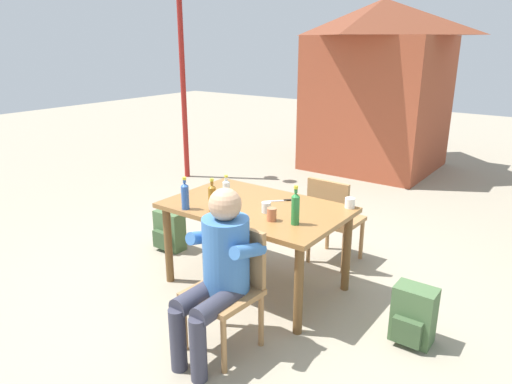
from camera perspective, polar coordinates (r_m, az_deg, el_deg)
name	(u,v)px	position (r m, az deg, el deg)	size (l,w,h in m)	color
ground_plane	(256,285)	(4.28, 0.00, -11.21)	(24.00, 24.00, 0.00)	gray
dining_table	(256,216)	(4.00, 0.00, -2.91)	(1.51, 0.96, 0.76)	olive
chair_near_right	(230,282)	(3.32, -3.17, -10.85)	(0.47, 0.47, 0.87)	#A37547
chair_far_right	(333,217)	(4.52, 9.32, -2.96)	(0.45, 0.45, 0.87)	#A37547
person_in_white_shirt	(219,266)	(3.17, -4.56, -8.94)	(0.47, 0.61, 1.18)	#3D70B2
bottle_green	(295,208)	(3.54, 4.82, -1.94)	(0.06, 0.06, 0.31)	#287A38
bottle_amber	(212,197)	(3.82, -5.35, -0.61)	(0.06, 0.06, 0.28)	#996019
bottle_clear	(226,189)	(4.09, -3.63, 0.34)	(0.06, 0.06, 0.22)	white
bottle_blue	(185,195)	(3.89, -8.63, -0.41)	(0.06, 0.06, 0.28)	#2D56A3
cup_terracotta	(272,214)	(3.63, 1.93, -2.74)	(0.07, 0.07, 0.10)	#BC6B47
cup_white	(350,203)	(3.98, 11.36, -1.31)	(0.08, 0.08, 0.08)	white
cup_glass	(266,207)	(3.80, 1.25, -1.88)	(0.08, 0.08, 0.09)	silver
table_knife	(281,201)	(4.08, 3.12, -1.05)	(0.19, 0.18, 0.01)	silver
backpack_by_near_side	(413,316)	(3.65, 18.58, -14.12)	(0.29, 0.25, 0.43)	#47663D
backpack_by_far_side	(169,231)	(4.97, -10.54, -4.71)	(0.32, 0.22, 0.41)	#47663D
brick_kiosk	(378,83)	(8.15, 14.67, 12.76)	(2.26, 2.16, 2.71)	#9E472D
lamp_post	(181,38)	(7.32, -9.13, 18.06)	(0.56, 0.20, 3.02)	maroon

